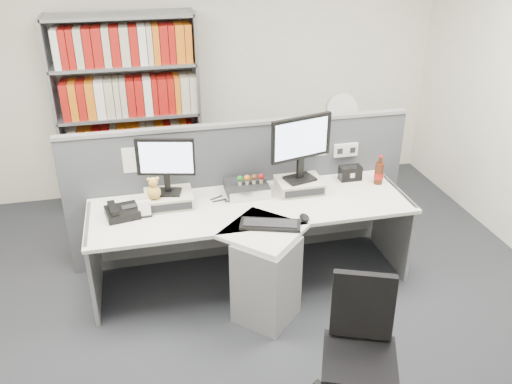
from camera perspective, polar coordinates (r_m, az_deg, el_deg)
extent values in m
plane|color=#31333A|center=(4.10, 2.13, -15.66)|extent=(5.50, 5.50, 0.00)
cube|color=white|center=(5.89, -4.73, 12.89)|extent=(5.00, 0.04, 2.70)
cube|color=#474951|center=(4.75, -1.63, 0.04)|extent=(3.00, 0.05, 1.25)
cube|color=gray|center=(4.50, -1.74, 7.26)|extent=(3.00, 0.07, 0.03)
cube|color=white|center=(4.84, 9.50, 4.46)|extent=(0.22, 0.04, 0.12)
cube|color=white|center=(4.47, -13.02, 3.55)|extent=(0.16, 0.00, 0.22)
cube|color=white|center=(4.48, -7.92, 4.07)|extent=(0.16, 0.00, 0.22)
cube|color=white|center=(4.72, 6.75, 5.36)|extent=(0.16, 0.00, 0.22)
cube|color=white|center=(4.34, -0.51, -1.53)|extent=(2.60, 0.80, 0.03)
cube|color=white|center=(4.00, 0.74, -4.20)|extent=(0.74, 0.74, 0.03)
cube|color=gray|center=(4.10, 1.12, -9.35)|extent=(0.57, 0.57, 0.69)
cube|color=gray|center=(4.46, -16.88, -7.14)|extent=(0.03, 0.70, 0.72)
cube|color=gray|center=(4.91, 14.27, -3.41)|extent=(0.03, 0.70, 0.72)
cube|color=gray|center=(4.82, -1.42, -3.25)|extent=(2.50, 0.02, 0.45)
cube|color=#BDB69C|center=(4.37, -9.26, -0.70)|extent=(0.38, 0.30, 0.10)
cube|color=black|center=(4.24, -9.09, -1.62)|extent=(0.34, 0.01, 0.06)
cube|color=#BDB69C|center=(4.55, 4.64, 0.74)|extent=(0.38, 0.30, 0.10)
cube|color=black|center=(4.43, 5.21, -0.10)|extent=(0.34, 0.01, 0.06)
cube|color=black|center=(4.35, -9.31, -0.01)|extent=(0.23, 0.19, 0.02)
cube|color=black|center=(4.31, -9.40, 0.96)|extent=(0.05, 0.04, 0.16)
cube|color=black|center=(4.22, -9.62, 3.69)|extent=(0.45, 0.14, 0.30)
cube|color=silver|center=(4.20, -9.54, 3.60)|extent=(0.40, 0.10, 0.26)
cube|color=black|center=(4.53, 4.67, 1.44)|extent=(0.28, 0.23, 0.02)
cube|color=black|center=(4.48, 4.71, 2.57)|extent=(0.06, 0.05, 0.20)
cube|color=black|center=(4.38, 4.84, 5.75)|extent=(0.54, 0.18, 0.36)
cube|color=silver|center=(4.36, 4.85, 5.66)|extent=(0.48, 0.13, 0.31)
cube|color=black|center=(4.50, -1.00, 0.41)|extent=(0.35, 0.30, 0.09)
cube|color=silver|center=(4.36, -0.58, -0.46)|extent=(0.35, 0.01, 0.09)
cylinder|color=#BDB69C|center=(4.44, -1.71, 0.95)|extent=(0.03, 0.03, 0.03)
sphere|color=#19721E|center=(4.42, -1.72, 1.44)|extent=(0.05, 0.05, 0.05)
cylinder|color=#BDB69C|center=(4.45, -0.96, 1.03)|extent=(0.03, 0.03, 0.03)
sphere|color=orange|center=(4.43, -0.96, 1.52)|extent=(0.05, 0.05, 0.05)
cylinder|color=#BDB69C|center=(4.46, -0.20, 1.10)|extent=(0.03, 0.03, 0.03)
sphere|color=#593319|center=(4.44, -0.20, 1.60)|extent=(0.05, 0.05, 0.05)
cylinder|color=#BDB69C|center=(4.47, 0.55, 1.18)|extent=(0.03, 0.03, 0.03)
sphere|color=#A5140F|center=(4.46, 0.55, 1.67)|extent=(0.05, 0.05, 0.05)
cube|color=black|center=(4.03, 1.53, -3.49)|extent=(0.48, 0.30, 0.03)
cube|color=black|center=(4.02, 1.53, -3.30)|extent=(0.42, 0.24, 0.01)
ellipsoid|color=black|center=(4.12, 5.17, -2.73)|extent=(0.07, 0.12, 0.04)
cube|color=black|center=(4.28, -14.02, -2.12)|extent=(0.28, 0.26, 0.07)
cube|color=black|center=(4.25, -14.98, -1.67)|extent=(0.09, 0.21, 0.04)
cube|color=black|center=(4.27, -13.35, -1.53)|extent=(0.12, 0.09, 0.01)
cube|color=black|center=(4.25, -11.71, -2.39)|extent=(0.11, 0.06, 0.02)
cube|color=white|center=(4.20, -11.78, -1.76)|extent=(0.10, 0.04, 0.11)
cube|color=white|center=(4.24, -11.80, -1.49)|extent=(0.10, 0.04, 0.11)
sphere|color=gold|center=(4.26, -10.78, -0.04)|extent=(0.11, 0.11, 0.11)
sphere|color=gold|center=(4.22, -10.89, 1.05)|extent=(0.07, 0.07, 0.07)
sphere|color=gold|center=(4.21, -11.38, 1.32)|extent=(0.03, 0.03, 0.03)
sphere|color=gold|center=(4.21, -10.46, 1.42)|extent=(0.03, 0.03, 0.03)
cube|color=black|center=(4.80, 9.98, 2.00)|extent=(0.19, 0.11, 0.13)
cylinder|color=#3F190A|center=(4.76, 12.94, 1.96)|extent=(0.08, 0.08, 0.19)
cylinder|color=#A5140F|center=(4.77, 12.91, 1.72)|extent=(0.08, 0.08, 0.05)
cylinder|color=#3F190A|center=(4.71, 13.09, 3.32)|extent=(0.03, 0.03, 0.05)
cylinder|color=#A5140F|center=(4.70, 13.14, 3.70)|extent=(0.03, 0.03, 0.01)
cube|color=gray|center=(5.69, -20.25, 7.12)|extent=(0.03, 0.40, 2.00)
cube|color=gray|center=(5.67, -6.25, 8.59)|extent=(0.03, 0.40, 2.00)
cube|color=gray|center=(5.82, -13.31, 8.50)|extent=(1.40, 0.02, 2.00)
cube|color=gray|center=(6.02, -12.30, -0.92)|extent=(1.38, 0.40, 0.03)
cube|color=gray|center=(5.81, -12.78, 3.44)|extent=(1.38, 0.40, 0.03)
cube|color=gray|center=(5.63, -13.30, 8.10)|extent=(1.38, 0.40, 0.03)
cube|color=gray|center=(5.50, -13.85, 13.03)|extent=(1.38, 0.40, 0.03)
cube|color=gray|center=(5.41, -14.41, 17.74)|extent=(1.38, 0.40, 0.03)
cube|color=#A5140F|center=(5.91, -12.47, 0.62)|extent=(1.24, 0.28, 0.36)
cube|color=orange|center=(5.71, -12.97, 5.12)|extent=(1.24, 0.28, 0.36)
cube|color=#BDB69C|center=(5.55, -13.50, 9.91)|extent=(1.24, 0.28, 0.36)
cube|color=white|center=(5.43, -14.08, 14.95)|extent=(1.24, 0.28, 0.36)
cube|color=gray|center=(5.83, 8.53, 2.10)|extent=(0.45, 0.60, 0.70)
cube|color=black|center=(5.51, 9.75, 2.41)|extent=(0.40, 0.02, 0.28)
cube|color=black|center=(5.65, 9.50, -0.54)|extent=(0.40, 0.02, 0.28)
cylinder|color=white|center=(5.69, 8.78, 5.43)|extent=(0.18, 0.18, 0.03)
cylinder|color=white|center=(5.65, 8.86, 6.45)|extent=(0.03, 0.03, 0.18)
cylinder|color=white|center=(5.55, 9.11, 8.76)|extent=(0.31, 0.10, 0.31)
cylinder|color=silver|center=(5.58, 9.00, 8.85)|extent=(0.31, 0.09, 0.31)
cube|color=black|center=(3.38, 10.93, -17.32)|extent=(0.56, 0.56, 0.07)
cube|color=black|center=(3.36, 11.28, -11.73)|extent=(0.39, 0.24, 0.44)
cylinder|color=black|center=(3.87, 11.68, -19.03)|extent=(0.05, 0.05, 0.03)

